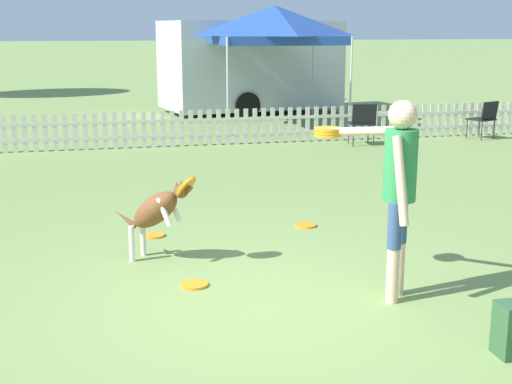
{
  "coord_description": "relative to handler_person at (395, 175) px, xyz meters",
  "views": [
    {
      "loc": [
        -1.28,
        -5.59,
        2.32
      ],
      "look_at": [
        0.18,
        0.66,
        0.83
      ],
      "focal_mm": 50.0,
      "sensor_mm": 36.0,
      "label": 1
    }
  ],
  "objects": [
    {
      "name": "canopy_tent_main",
      "position": [
        1.81,
        11.03,
        1.26
      ],
      "size": [
        2.84,
        2.84,
        2.81
      ],
      "color": "silver",
      "rests_on": "ground_plane"
    },
    {
      "name": "leaping_dog",
      "position": [
        -1.88,
        1.44,
        -0.55
      ],
      "size": [
        0.86,
        0.71,
        0.92
      ],
      "rotation": [
        0.0,
        0.0,
        -2.23
      ],
      "color": "brown",
      "rests_on": "ground_plane"
    },
    {
      "name": "frisbee_near_handler",
      "position": [
        -1.86,
        2.35,
        -1.08
      ],
      "size": [
        0.25,
        0.25,
        0.02
      ],
      "color": "orange",
      "rests_on": "ground_plane"
    },
    {
      "name": "ground_plane",
      "position": [
        -1.2,
        0.11,
        -1.1
      ],
      "size": [
        240.0,
        240.0,
        0.0
      ],
      "primitive_type": "plane",
      "color": "olive"
    },
    {
      "name": "folding_chair_center",
      "position": [
        5.6,
        7.98,
        -0.62
      ],
      "size": [
        0.6,
        0.61,
        0.8
      ],
      "rotation": [
        0.0,
        0.0,
        3.5
      ],
      "color": "#333338",
      "rests_on": "ground_plane"
    },
    {
      "name": "picket_fence",
      "position": [
        -1.2,
        8.48,
        -0.73
      ],
      "size": [
        26.35,
        0.04,
        0.72
      ],
      "color": "beige",
      "rests_on": "ground_plane"
    },
    {
      "name": "frisbee_midfield",
      "position": [
        -1.63,
        0.66,
        -1.08
      ],
      "size": [
        0.25,
        0.25,
        0.02
      ],
      "color": "orange",
      "rests_on": "ground_plane"
    },
    {
      "name": "frisbee_near_dog",
      "position": [
        -0.05,
        2.35,
        -1.08
      ],
      "size": [
        0.25,
        0.25,
        0.02
      ],
      "color": "orange",
      "rests_on": "ground_plane"
    },
    {
      "name": "equipment_trailer",
      "position": [
        1.85,
        13.81,
        0.21
      ],
      "size": [
        5.55,
        3.11,
        2.47
      ],
      "rotation": [
        0.0,
        0.0,
        0.17
      ],
      "color": "silver",
      "rests_on": "ground_plane"
    },
    {
      "name": "handler_person",
      "position": [
        0.0,
        0.0,
        0.0
      ],
      "size": [
        0.75,
        1.08,
        1.73
      ],
      "rotation": [
        0.0,
        0.0,
        0.91
      ],
      "color": "beige",
      "rests_on": "ground_plane"
    },
    {
      "name": "folding_chair_blue_left",
      "position": [
        2.79,
        7.78,
        -0.59
      ],
      "size": [
        0.54,
        0.56,
        0.84
      ],
      "rotation": [
        0.0,
        0.0,
        3.02
      ],
      "color": "#333338",
      "rests_on": "ground_plane"
    }
  ]
}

